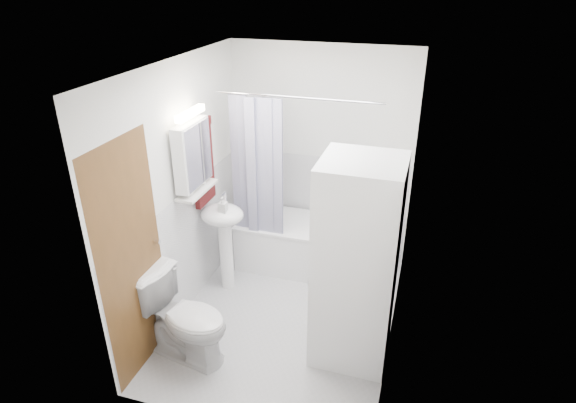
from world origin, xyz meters
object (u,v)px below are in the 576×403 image
(washer_dryer, at_px, (356,264))
(toilet, at_px, (185,318))
(sink, at_px, (223,228))
(bathtub, at_px, (303,243))

(washer_dryer, relative_size, toilet, 2.24)
(washer_dryer, bearing_deg, toilet, -160.38)
(sink, xyz_separation_m, toilet, (0.08, -1.04, -0.31))
(bathtub, relative_size, washer_dryer, 0.79)
(sink, xyz_separation_m, washer_dryer, (1.43, -0.57, 0.20))
(sink, height_order, washer_dryer, washer_dryer)
(bathtub, bearing_deg, toilet, -109.88)
(sink, bearing_deg, bathtub, 41.67)
(bathtub, bearing_deg, washer_dryer, -57.08)
(bathtub, distance_m, washer_dryer, 1.51)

